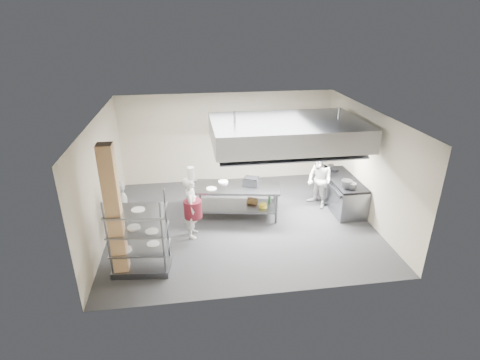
{
  "coord_description": "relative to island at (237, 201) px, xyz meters",
  "views": [
    {
      "loc": [
        -1.32,
        -8.93,
        5.2
      ],
      "look_at": [
        0.01,
        0.2,
        1.17
      ],
      "focal_mm": 28.0,
      "sensor_mm": 36.0,
      "label": 1
    }
  ],
  "objects": [
    {
      "name": "floor",
      "position": [
        0.06,
        -0.38,
        -0.46
      ],
      "size": [
        7.0,
        7.0,
        0.0
      ],
      "primitive_type": "plane",
      "color": "#28282A",
      "rests_on": "ground"
    },
    {
      "name": "chef_plating",
      "position": [
        -2.94,
        -0.98,
        0.38
      ],
      "size": [
        0.67,
        1.06,
        1.68
      ],
      "primitive_type": "imported",
      "rotation": [
        0.0,
        0.0,
        -1.29
      ],
      "color": "white",
      "rests_on": "floor"
    },
    {
      "name": "range_top",
      "position": [
        3.14,
        0.12,
        0.41
      ],
      "size": [
        0.78,
        1.96,
        0.06
      ],
      "primitive_type": "cube",
      "color": "black",
      "rests_on": "cooking_range"
    },
    {
      "name": "island_worktop",
      "position": [
        0.0,
        0.0,
        0.42
      ],
      "size": [
        2.47,
        1.36,
        0.06
      ],
      "primitive_type": "cube",
      "rotation": [
        0.0,
        0.0,
        -0.17
      ],
      "color": "gray",
      "rests_on": "island"
    },
    {
      "name": "cooking_range",
      "position": [
        3.14,
        0.12,
        -0.04
      ],
      "size": [
        0.8,
        2.0,
        0.84
      ],
      "primitive_type": "cube",
      "color": "slate",
      "rests_on": "floor"
    },
    {
      "name": "stockpot",
      "position": [
        2.98,
        -0.48,
        0.55
      ],
      "size": [
        0.3,
        0.3,
        0.21
      ],
      "primitive_type": "cylinder",
      "color": "gray",
      "rests_on": "range_top"
    },
    {
      "name": "wall_shelf",
      "position": [
        1.86,
        2.46,
        1.04
      ],
      "size": [
        1.5,
        0.28,
        0.04
      ],
      "primitive_type": "cube",
      "color": "gray",
      "rests_on": "wall_back"
    },
    {
      "name": "wall_back",
      "position": [
        0.06,
        2.62,
        1.04
      ],
      "size": [
        7.0,
        0.0,
        7.0
      ],
      "primitive_type": "plane",
      "rotation": [
        1.57,
        0.0,
        0.0
      ],
      "color": "#BBAE94",
      "rests_on": "ground"
    },
    {
      "name": "wicker_basket",
      "position": [
        0.46,
        0.09,
        -0.07
      ],
      "size": [
        0.34,
        0.29,
        0.12
      ],
      "primitive_type": "cube",
      "rotation": [
        0.0,
        0.0,
        -0.39
      ],
      "color": "olive",
      "rests_on": "island_undershelf"
    },
    {
      "name": "island_undershelf",
      "position": [
        0.0,
        0.0,
        -0.16
      ],
      "size": [
        2.27,
        1.24,
        0.04
      ],
      "primitive_type": "cube",
      "rotation": [
        0.0,
        0.0,
        -0.17
      ],
      "color": "slate",
      "rests_on": "island"
    },
    {
      "name": "griddle",
      "position": [
        0.41,
        0.02,
        0.56
      ],
      "size": [
        0.52,
        0.48,
        0.21
      ],
      "primitive_type": "cube",
      "rotation": [
        0.0,
        0.0,
        -0.43
      ],
      "color": "slate",
      "rests_on": "island_worktop"
    },
    {
      "name": "pass_rack",
      "position": [
        -2.43,
        -2.18,
        0.47
      ],
      "size": [
        1.3,
        0.84,
        1.85
      ],
      "primitive_type": null,
      "rotation": [
        0.0,
        0.0,
        -0.1
      ],
      "color": "slate",
      "rests_on": "floor"
    },
    {
      "name": "exhaust_hood",
      "position": [
        1.36,
        0.02,
        1.94
      ],
      "size": [
        4.0,
        2.5,
        0.6
      ],
      "primitive_type": "cube",
      "color": "gray",
      "rests_on": "ceiling"
    },
    {
      "name": "ceiling",
      "position": [
        0.06,
        -0.38,
        2.54
      ],
      "size": [
        7.0,
        7.0,
        0.0
      ],
      "primitive_type": "plane",
      "rotation": [
        3.14,
        0.0,
        0.0
      ],
      "color": "silver",
      "rests_on": "wall_back"
    },
    {
      "name": "wall_right",
      "position": [
        3.56,
        -0.38,
        1.04
      ],
      "size": [
        0.0,
        6.0,
        6.0
      ],
      "primitive_type": "plane",
      "rotation": [
        1.57,
        0.0,
        -1.57
      ],
      "color": "#BBAE94",
      "rests_on": "ground"
    },
    {
      "name": "plate_stack",
      "position": [
        -2.43,
        -2.18,
        0.14
      ],
      "size": [
        0.28,
        0.28,
        0.05
      ],
      "primitive_type": "cylinder",
      "color": "white",
      "rests_on": "pass_rack"
    },
    {
      "name": "column",
      "position": [
        -2.84,
        -2.28,
        1.04
      ],
      "size": [
        0.3,
        0.3,
        3.0
      ],
      "primitive_type": "cube",
      "color": "tan",
      "rests_on": "floor"
    },
    {
      "name": "chef_line",
      "position": [
        2.47,
        0.23,
        0.38
      ],
      "size": [
        0.91,
        1.0,
        1.66
      ],
      "primitive_type": "imported",
      "rotation": [
        0.0,
        0.0,
        -1.14
      ],
      "color": "silver",
      "rests_on": "floor"
    },
    {
      "name": "wall_left",
      "position": [
        -3.44,
        -0.38,
        1.04
      ],
      "size": [
        0.0,
        6.0,
        6.0
      ],
      "primitive_type": "plane",
      "rotation": [
        1.57,
        0.0,
        1.57
      ],
      "color": "#BBAE94",
      "rests_on": "ground"
    },
    {
      "name": "chef_head",
      "position": [
        -1.26,
        -0.89,
        0.36
      ],
      "size": [
        0.46,
        0.64,
        1.63
      ],
      "primitive_type": "imported",
      "rotation": [
        0.0,
        0.0,
        1.46
      ],
      "color": "white",
      "rests_on": "floor"
    },
    {
      "name": "island",
      "position": [
        0.0,
        0.0,
        0.0
      ],
      "size": [
        2.47,
        1.36,
        0.91
      ],
      "primitive_type": null,
      "rotation": [
        0.0,
        0.0,
        -0.17
      ],
      "color": "gray",
      "rests_on": "floor"
    },
    {
      "name": "hood_strip_b",
      "position": [
        2.26,
        0.02,
        1.62
      ],
      "size": [
        1.6,
        0.12,
        0.04
      ],
      "primitive_type": "cube",
      "color": "white",
      "rests_on": "exhaust_hood"
    },
    {
      "name": "hood_strip_a",
      "position": [
        0.46,
        0.02,
        1.62
      ],
      "size": [
        1.6,
        0.12,
        0.04
      ],
      "primitive_type": "cube",
      "color": "white",
      "rests_on": "exhaust_hood"
    }
  ]
}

